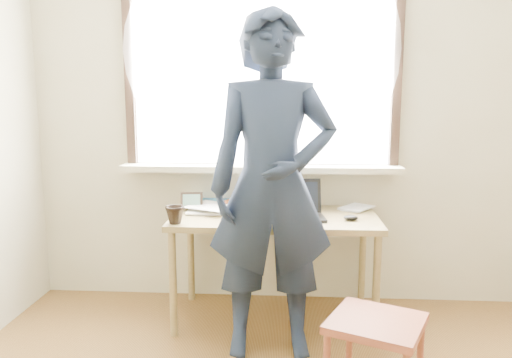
# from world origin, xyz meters

# --- Properties ---
(room_shell) EXTENTS (3.52, 4.02, 2.61)m
(room_shell) POSITION_xyz_m (-0.02, 0.20, 1.64)
(room_shell) COLOR beige
(room_shell) RESTS_ON ground
(desk) EXTENTS (1.26, 0.63, 0.68)m
(desk) POSITION_xyz_m (-0.09, 1.63, 0.61)
(desk) COLOR olive
(desk) RESTS_ON ground
(laptop) EXTENTS (0.35, 0.30, 0.22)m
(laptop) POSITION_xyz_m (0.04, 1.60, 0.73)
(laptop) COLOR black
(laptop) RESTS_ON desk
(mug_white) EXTENTS (0.18, 0.18, 0.11)m
(mug_white) POSITION_xyz_m (-0.18, 1.85, 0.73)
(mug_white) COLOR white
(mug_white) RESTS_ON desk
(mug_dark) EXTENTS (0.11, 0.11, 0.10)m
(mug_dark) POSITION_xyz_m (-0.66, 1.39, 0.73)
(mug_dark) COLOR black
(mug_dark) RESTS_ON desk
(mouse) EXTENTS (0.09, 0.06, 0.03)m
(mouse) POSITION_xyz_m (0.36, 1.53, 0.69)
(mouse) COLOR black
(mouse) RESTS_ON desk
(desk_clutter) EXTENTS (0.92, 0.51, 0.06)m
(desk_clutter) POSITION_xyz_m (-0.42, 1.83, 0.71)
(desk_clutter) COLOR white
(desk_clutter) RESTS_ON desk
(book_a) EXTENTS (0.26, 0.32, 0.03)m
(book_a) POSITION_xyz_m (-0.52, 1.88, 0.69)
(book_a) COLOR white
(book_a) RESTS_ON desk
(book_b) EXTENTS (0.26, 0.27, 0.02)m
(book_b) POSITION_xyz_m (0.37, 1.88, 0.68)
(book_b) COLOR white
(book_b) RESTS_ON desk
(picture_frame) EXTENTS (0.14, 0.03, 0.11)m
(picture_frame) POSITION_xyz_m (-0.63, 1.73, 0.73)
(picture_frame) COLOR black
(picture_frame) RESTS_ON desk
(work_chair) EXTENTS (0.52, 0.51, 0.41)m
(work_chair) POSITION_xyz_m (0.39, 0.78, 0.34)
(work_chair) COLOR brown
(work_chair) RESTS_ON ground
(person) EXTENTS (0.71, 0.50, 1.85)m
(person) POSITION_xyz_m (-0.10, 1.24, 0.93)
(person) COLOR #151D30
(person) RESTS_ON ground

